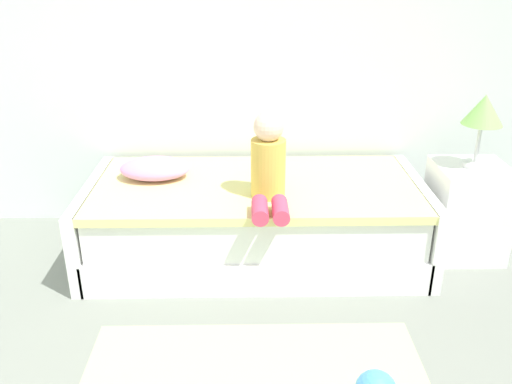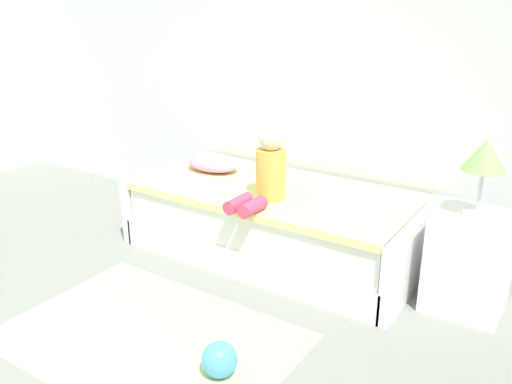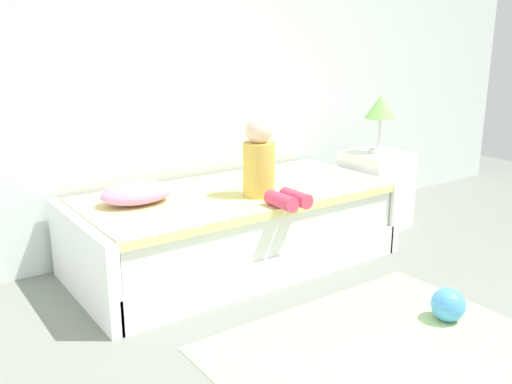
{
  "view_description": "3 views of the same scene",
  "coord_description": "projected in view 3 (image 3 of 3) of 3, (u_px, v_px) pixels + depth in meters",
  "views": [
    {
      "loc": [
        -0.07,
        -1.07,
        1.78
      ],
      "look_at": [
        -0.02,
        1.75,
        0.55
      ],
      "focal_mm": 37.72,
      "sensor_mm": 36.0,
      "label": 1
    },
    {
      "loc": [
        1.82,
        -1.05,
        1.76
      ],
      "look_at": [
        -0.02,
        1.75,
        0.55
      ],
      "focal_mm": 37.24,
      "sensor_mm": 36.0,
      "label": 2
    },
    {
      "loc": [
        -1.91,
        -0.91,
        1.44
      ],
      "look_at": [
        -0.02,
        1.75,
        0.55
      ],
      "focal_mm": 38.69,
      "sensor_mm": 36.0,
      "label": 3
    }
  ],
  "objects": [
    {
      "name": "wall_rear",
      "position": [
        188.0,
        40.0,
        3.83
      ],
      "size": [
        7.2,
        0.1,
        2.9
      ],
      "primitive_type": "cube",
      "color": "silver",
      "rests_on": "ground"
    },
    {
      "name": "bed",
      "position": [
        234.0,
        228.0,
        3.66
      ],
      "size": [
        2.11,
        1.0,
        0.5
      ],
      "color": "white",
      "rests_on": "ground"
    },
    {
      "name": "nightstand",
      "position": [
        376.0,
        190.0,
        4.4
      ],
      "size": [
        0.44,
        0.44,
        0.6
      ],
      "primitive_type": "cube",
      "color": "white",
      "rests_on": "ground"
    },
    {
      "name": "table_lamp",
      "position": [
        380.0,
        110.0,
        4.23
      ],
      "size": [
        0.24,
        0.24,
        0.45
      ],
      "color": "silver",
      "rests_on": "nightstand"
    },
    {
      "name": "child_figure",
      "position": [
        263.0,
        165.0,
        3.4
      ],
      "size": [
        0.2,
        0.51,
        0.5
      ],
      "color": "gold",
      "rests_on": "bed"
    },
    {
      "name": "pillow",
      "position": [
        137.0,
        193.0,
        3.3
      ],
      "size": [
        0.44,
        0.3,
        0.13
      ],
      "primitive_type": "ellipsoid",
      "color": "#EA8CC6",
      "rests_on": "bed"
    },
    {
      "name": "toy_ball",
      "position": [
        448.0,
        305.0,
        2.93
      ],
      "size": [
        0.18,
        0.18,
        0.18
      ],
      "primitive_type": "sphere",
      "color": "#4C99E5",
      "rests_on": "ground"
    },
    {
      "name": "area_rug",
      "position": [
        377.0,
        347.0,
        2.69
      ],
      "size": [
        1.6,
        1.1,
        0.01
      ],
      "primitive_type": "cube",
      "color": "#B2D189",
      "rests_on": "ground"
    }
  ]
}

